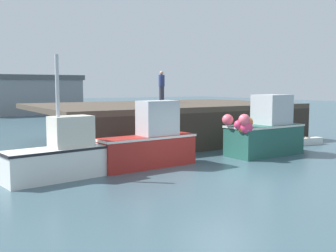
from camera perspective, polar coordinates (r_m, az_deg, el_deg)
name	(u,v)px	position (r m, az deg, el deg)	size (l,w,h in m)	color
ground	(219,179)	(13.48, 7.16, -7.36)	(120.00, 160.00, 0.10)	#38515B
pier	(170,110)	(21.44, 0.25, 2.22)	(13.45, 8.39, 2.01)	#473D33
fishing_boat_near_left	(62,156)	(13.47, -14.63, -4.05)	(3.65, 1.58, 3.95)	silver
fishing_boat_near_right	(150,142)	(14.95, -2.55, -2.31)	(3.88, 1.32, 2.42)	maroon
fishing_boat_mid	(265,132)	(17.95, 13.35, -0.76)	(3.75, 1.65, 2.59)	#23564C
rowboat	(306,141)	(21.71, 18.65, -2.03)	(1.76, 0.88, 0.40)	silver
dockworker	(162,87)	(23.05, -0.90, 5.50)	(0.34, 0.34, 1.78)	#2D3342
warehouse	(27,95)	(44.45, -19.10, 4.16)	(10.84, 4.60, 4.05)	gray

